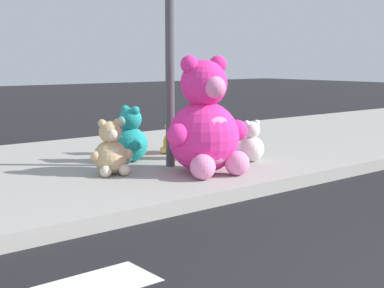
# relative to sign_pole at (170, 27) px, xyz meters

# --- Properties ---
(sidewalk) EXTENTS (28.00, 4.40, 0.15)m
(sidewalk) POSITION_rel_sign_pole_xyz_m (-1.00, 0.80, -1.77)
(sidewalk) COLOR #9E9B93
(sidewalk) RESTS_ON ground_plane
(sign_pole) EXTENTS (0.56, 0.11, 3.20)m
(sign_pole) POSITION_rel_sign_pole_xyz_m (0.00, 0.00, 0.00)
(sign_pole) COLOR #4C4C51
(sign_pole) RESTS_ON sidewalk
(plush_pink_large) EXTENTS (1.04, 0.94, 1.36)m
(plush_pink_large) POSITION_rel_sign_pole_xyz_m (0.07, -0.59, -1.15)
(plush_pink_large) COLOR #F22D93
(plush_pink_large) RESTS_ON sidewalk
(plush_white) EXTENTS (0.41, 0.38, 0.54)m
(plush_white) POSITION_rel_sign_pole_xyz_m (1.01, -0.40, -1.48)
(plush_white) COLOR white
(plush_white) RESTS_ON sidewalk
(plush_teal) EXTENTS (0.50, 0.56, 0.73)m
(plush_teal) POSITION_rel_sign_pole_xyz_m (-0.23, 0.58, -1.41)
(plush_teal) COLOR teal
(plush_teal) RESTS_ON sidewalk
(plush_brown) EXTENTS (0.49, 0.45, 0.65)m
(plush_brown) POSITION_rel_sign_pole_xyz_m (0.75, 0.05, -1.44)
(plush_brown) COLOR olive
(plush_brown) RESTS_ON sidewalk
(plush_tan) EXTENTS (0.48, 0.45, 0.64)m
(plush_tan) POSITION_rel_sign_pole_xyz_m (-0.83, 0.03, -1.44)
(plush_tan) COLOR tan
(plush_tan) RESTS_ON sidewalk
(plush_red) EXTENTS (0.42, 0.43, 0.59)m
(plush_red) POSITION_rel_sign_pole_xyz_m (0.10, 1.04, -1.46)
(plush_red) COLOR red
(plush_red) RESTS_ON sidewalk
(plush_yellow) EXTENTS (0.36, 0.37, 0.51)m
(plush_yellow) POSITION_rel_sign_pole_xyz_m (0.62, 0.76, -1.49)
(plush_yellow) COLOR yellow
(plush_yellow) RESTS_ON sidewalk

